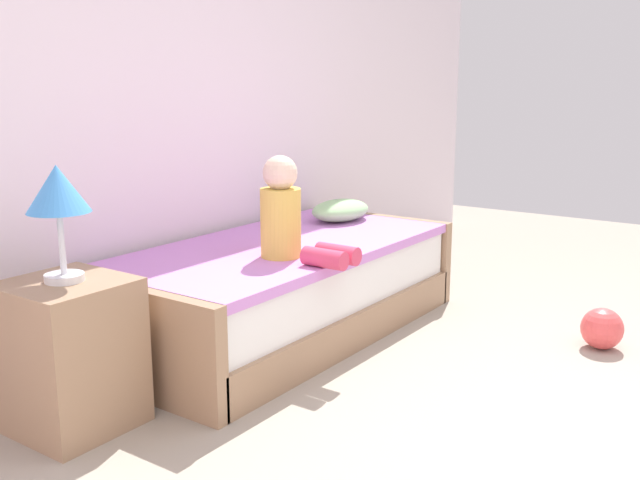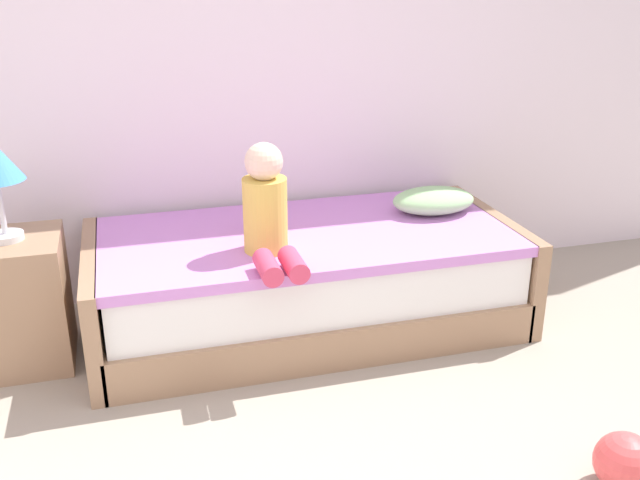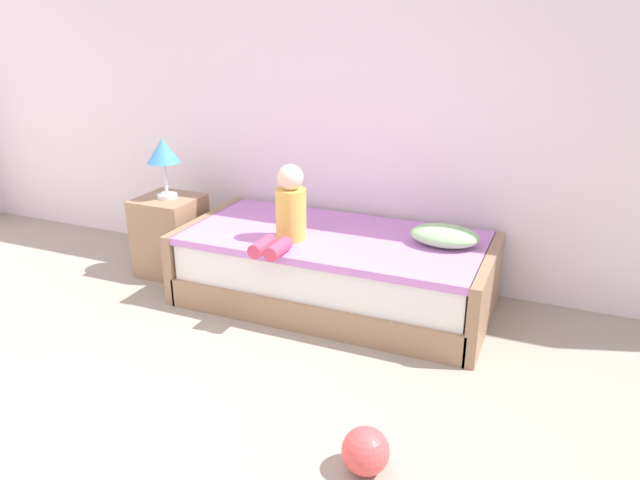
{
  "view_description": "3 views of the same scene",
  "coord_description": "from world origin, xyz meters",
  "px_view_note": "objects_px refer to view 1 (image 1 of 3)",
  "views": [
    {
      "loc": [
        -2.73,
        -0.36,
        1.36
      ],
      "look_at": [
        0.26,
        1.75,
        0.55
      ],
      "focal_mm": 40.97,
      "sensor_mm": 36.0,
      "label": 1
    },
    {
      "loc": [
        -0.57,
        -1.17,
        1.74
      ],
      "look_at": [
        0.26,
        1.75,
        0.55
      ],
      "focal_mm": 40.27,
      "sensor_mm": 36.0,
      "label": 2
    },
    {
      "loc": [
        1.68,
        -1.56,
        1.91
      ],
      "look_at": [
        0.26,
        1.75,
        0.55
      ],
      "focal_mm": 34.16,
      "sensor_mm": 36.0,
      "label": 3
    }
  ],
  "objects_px": {
    "child_figure": "(288,217)",
    "toy_ball": "(602,329)",
    "nightstand": "(70,355)",
    "pillow": "(340,210)",
    "table_lamp": "(58,195)",
    "bed": "(282,289)"
  },
  "relations": [
    {
      "from": "child_figure",
      "to": "toy_ball",
      "type": "distance_m",
      "value": 1.71
    },
    {
      "from": "pillow",
      "to": "toy_ball",
      "type": "distance_m",
      "value": 1.66
    },
    {
      "from": "bed",
      "to": "nightstand",
      "type": "height_order",
      "value": "nightstand"
    },
    {
      "from": "child_figure",
      "to": "toy_ball",
      "type": "height_order",
      "value": "child_figure"
    },
    {
      "from": "bed",
      "to": "table_lamp",
      "type": "relative_size",
      "value": 4.69
    },
    {
      "from": "bed",
      "to": "table_lamp",
      "type": "height_order",
      "value": "table_lamp"
    },
    {
      "from": "table_lamp",
      "to": "pillow",
      "type": "bearing_deg",
      "value": 2.72
    },
    {
      "from": "table_lamp",
      "to": "child_figure",
      "type": "xyz_separation_m",
      "value": [
        1.11,
        -0.23,
        -0.23
      ]
    },
    {
      "from": "nightstand",
      "to": "toy_ball",
      "type": "xyz_separation_m",
      "value": [
        2.1,
        -1.5,
        -0.19
      ]
    },
    {
      "from": "nightstand",
      "to": "child_figure",
      "type": "relative_size",
      "value": 1.18
    },
    {
      "from": "child_figure",
      "to": "toy_ball",
      "type": "bearing_deg",
      "value": -52.15
    },
    {
      "from": "table_lamp",
      "to": "child_figure",
      "type": "bearing_deg",
      "value": -11.68
    },
    {
      "from": "nightstand",
      "to": "pillow",
      "type": "bearing_deg",
      "value": 2.72
    },
    {
      "from": "pillow",
      "to": "toy_ball",
      "type": "bearing_deg",
      "value": -88.82
    },
    {
      "from": "bed",
      "to": "toy_ball",
      "type": "xyz_separation_m",
      "value": [
        0.75,
        -1.5,
        -0.14
      ]
    },
    {
      "from": "bed",
      "to": "child_figure",
      "type": "xyz_separation_m",
      "value": [
        -0.24,
        -0.23,
        0.46
      ]
    },
    {
      "from": "nightstand",
      "to": "pillow",
      "type": "distance_m",
      "value": 2.09
    },
    {
      "from": "nightstand",
      "to": "child_figure",
      "type": "bearing_deg",
      "value": -11.68
    },
    {
      "from": "nightstand",
      "to": "child_figure",
      "type": "distance_m",
      "value": 1.21
    },
    {
      "from": "pillow",
      "to": "toy_ball",
      "type": "xyz_separation_m",
      "value": [
        0.03,
        -1.6,
        -0.46
      ]
    },
    {
      "from": "nightstand",
      "to": "pillow",
      "type": "xyz_separation_m",
      "value": [
        2.07,
        0.1,
        0.26
      ]
    },
    {
      "from": "pillow",
      "to": "toy_ball",
      "type": "height_order",
      "value": "pillow"
    }
  ]
}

